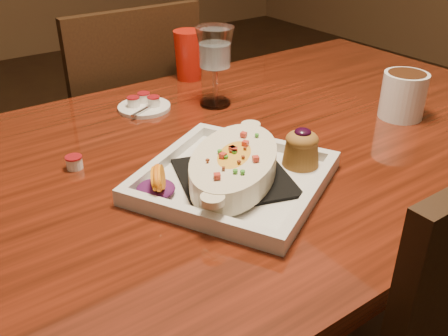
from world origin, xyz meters
TOP-DOWN VIEW (x-y plane):
  - table at (0.00, 0.00)m, footprint 1.50×0.90m
  - chair_far at (-0.00, 0.63)m, footprint 0.42×0.42m
  - plate at (-0.13, -0.12)m, footprint 0.40×0.40m
  - coffee_mug at (0.36, -0.10)m, footprint 0.13×0.10m
  - goblet at (0.05, 0.20)m, footprint 0.09×0.09m
  - saucer at (-0.10, 0.28)m, footprint 0.12×0.12m
  - creamer_loose at (-0.34, 0.10)m, footprint 0.03×0.03m
  - red_tumbler at (0.10, 0.40)m, footprint 0.08×0.08m

SIDE VIEW (x-z plane):
  - chair_far at x=0.00m, z-range 0.04..0.97m
  - table at x=0.00m, z-range 0.28..1.03m
  - saucer at x=-0.10m, z-range 0.72..0.80m
  - creamer_loose at x=-0.34m, z-range 0.75..0.78m
  - plate at x=-0.13m, z-range 0.74..0.82m
  - coffee_mug at x=0.36m, z-range 0.75..0.86m
  - red_tumbler at x=0.10m, z-range 0.75..0.88m
  - goblet at x=0.05m, z-range 0.79..0.97m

